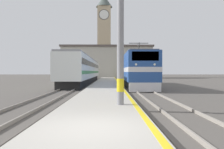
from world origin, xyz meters
The scene contains 9 objects.
ground_plane centered at (0.00, 30.00, 0.00)m, with size 200.00×200.00×0.00m, color #514C47.
platform centered at (0.00, 25.00, 0.16)m, with size 3.52×140.00×0.33m.
rail_track_near centered at (3.49, 25.00, 0.03)m, with size 2.83×140.00×0.16m.
rail_track_far centered at (-3.67, 25.00, 0.03)m, with size 2.83×140.00×0.16m.
locomotive_train centered at (3.49, 21.50, 1.99)m, with size 2.92×17.79×4.87m.
passenger_train centered at (-3.67, 29.81, 2.12)m, with size 2.92×30.54×3.94m.
catenary_mast centered at (1.01, 4.12, 4.02)m, with size 2.87×0.34×7.53m.
clock_tower centered at (-1.36, 63.78, 13.87)m, with size 5.16×5.16×26.05m.
station_building centered at (-0.35, 54.94, 4.48)m, with size 24.98×7.38×8.92m.
Camera 1 is at (0.45, -5.91, 1.85)m, focal length 35.00 mm.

